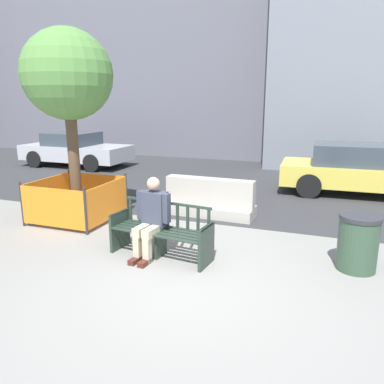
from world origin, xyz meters
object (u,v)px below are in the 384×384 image
at_px(jersey_barrier_centre, 210,200).
at_px(car_taxi_near, 357,169).
at_px(seated_person, 151,216).
at_px(trash_bin, 358,242).
at_px(construction_fence, 77,198).
at_px(street_tree, 68,77).
at_px(street_bench, 161,233).
at_px(car_sedan_mid, 76,149).

bearing_deg(jersey_barrier_centre, car_taxi_near, 45.39).
distance_m(seated_person, trash_bin, 3.20).
xyz_separation_m(jersey_barrier_centre, construction_fence, (-2.59, -1.26, 0.12)).
xyz_separation_m(seated_person, street_tree, (-2.37, 1.22, 2.27)).
bearing_deg(trash_bin, seated_person, -169.21).
bearing_deg(construction_fence, trash_bin, -6.49).
xyz_separation_m(seated_person, jersey_barrier_centre, (0.21, 2.48, -0.35)).
height_order(street_tree, trash_bin, street_tree).
height_order(jersey_barrier_centre, car_taxi_near, car_taxi_near).
height_order(street_tree, construction_fence, street_tree).
bearing_deg(jersey_barrier_centre, street_bench, -91.45).
bearing_deg(car_taxi_near, street_bench, -119.75).
bearing_deg(street_tree, car_taxi_near, 37.85).
bearing_deg(jersey_barrier_centre, construction_fence, -154.05).
relative_size(street_bench, car_taxi_near, 0.42).
relative_size(construction_fence, car_taxi_near, 0.38).
xyz_separation_m(street_bench, car_sedan_mid, (-6.77, 6.82, 0.25)).
bearing_deg(trash_bin, construction_fence, 173.51).
height_order(street_bench, trash_bin, street_bench).
xyz_separation_m(seated_person, trash_bin, (3.14, 0.60, -0.26)).
distance_m(street_bench, trash_bin, 3.04).
bearing_deg(construction_fence, car_taxi_near, 37.85).
bearing_deg(street_tree, seated_person, -27.29).
bearing_deg(seated_person, construction_fence, 152.71).
xyz_separation_m(street_bench, seated_person, (-0.15, -0.04, 0.29)).
distance_m(street_bench, construction_fence, 2.79).
relative_size(street_tree, car_sedan_mid, 0.93).
relative_size(car_sedan_mid, trash_bin, 4.87).
relative_size(seated_person, jersey_barrier_centre, 0.65).
distance_m(street_tree, car_sedan_mid, 7.43).
distance_m(street_bench, car_sedan_mid, 9.61).
bearing_deg(street_bench, street_tree, 154.86).
relative_size(street_tree, car_taxi_near, 0.95).
height_order(seated_person, street_tree, street_tree).
relative_size(construction_fence, car_sedan_mid, 0.38).
bearing_deg(car_taxi_near, seated_person, -120.71).
bearing_deg(car_sedan_mid, street_tree, -53.02).
distance_m(seated_person, car_sedan_mid, 9.53).
height_order(construction_fence, car_sedan_mid, car_sedan_mid).
bearing_deg(car_sedan_mid, construction_fence, -53.02).
relative_size(construction_fence, trash_bin, 1.83).
distance_m(car_sedan_mid, trash_bin, 11.59).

